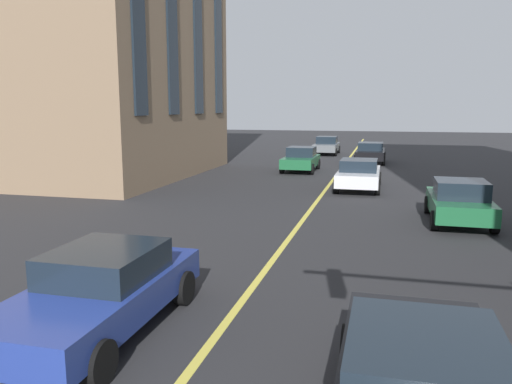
{
  "coord_description": "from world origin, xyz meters",
  "views": [
    {
      "loc": [
        -0.08,
        -2.55,
        3.67
      ],
      "look_at": [
        11.59,
        0.46,
        1.64
      ],
      "focal_mm": 35.39,
      "sensor_mm": 36.0,
      "label": 1
    }
  ],
  "objects_px": {
    "car_white_oncoming": "(359,174)",
    "car_grey_trailing": "(327,145)",
    "car_black_mid": "(370,152)",
    "car_green_far": "(459,201)",
    "car_green_parked_a": "(301,159)",
    "car_blue_parked_b": "(101,290)"
  },
  "relations": [
    {
      "from": "car_grey_trailing",
      "to": "car_green_far",
      "type": "height_order",
      "value": "same"
    },
    {
      "from": "car_blue_parked_b",
      "to": "car_black_mid",
      "type": "bearing_deg",
      "value": -7.22
    },
    {
      "from": "car_grey_trailing",
      "to": "car_green_parked_a",
      "type": "relative_size",
      "value": 1.0
    },
    {
      "from": "car_white_oncoming",
      "to": "car_grey_trailing",
      "type": "bearing_deg",
      "value": 11.39
    },
    {
      "from": "car_blue_parked_b",
      "to": "car_white_oncoming",
      "type": "bearing_deg",
      "value": -11.71
    },
    {
      "from": "car_blue_parked_b",
      "to": "car_black_mid",
      "type": "height_order",
      "value": "same"
    },
    {
      "from": "car_white_oncoming",
      "to": "car_green_parked_a",
      "type": "bearing_deg",
      "value": 31.75
    },
    {
      "from": "car_green_far",
      "to": "car_black_mid",
      "type": "bearing_deg",
      "value": 10.81
    },
    {
      "from": "car_blue_parked_b",
      "to": "car_green_far",
      "type": "bearing_deg",
      "value": -34.35
    },
    {
      "from": "car_green_far",
      "to": "car_blue_parked_b",
      "type": "bearing_deg",
      "value": 145.65
    },
    {
      "from": "car_white_oncoming",
      "to": "car_green_parked_a",
      "type": "distance_m",
      "value": 6.85
    },
    {
      "from": "car_blue_parked_b",
      "to": "car_green_far",
      "type": "xyz_separation_m",
      "value": [
        9.93,
        -6.79,
        -0.0
      ]
    },
    {
      "from": "car_grey_trailing",
      "to": "car_blue_parked_b",
      "type": "bearing_deg",
      "value": -179.86
    },
    {
      "from": "car_white_oncoming",
      "to": "car_black_mid",
      "type": "distance_m",
      "value": 11.37
    },
    {
      "from": "car_green_parked_a",
      "to": "car_green_far",
      "type": "bearing_deg",
      "value": -149.15
    },
    {
      "from": "car_green_far",
      "to": "car_black_mid",
      "type": "distance_m",
      "value": 17.73
    },
    {
      "from": "car_green_parked_a",
      "to": "car_black_mid",
      "type": "distance_m",
      "value": 6.7
    },
    {
      "from": "car_grey_trailing",
      "to": "car_green_far",
      "type": "distance_m",
      "value": 23.87
    },
    {
      "from": "car_grey_trailing",
      "to": "car_green_far",
      "type": "relative_size",
      "value": 1.0
    },
    {
      "from": "car_black_mid",
      "to": "car_green_far",
      "type": "bearing_deg",
      "value": -169.19
    },
    {
      "from": "car_white_oncoming",
      "to": "car_green_parked_a",
      "type": "relative_size",
      "value": 1.13
    },
    {
      "from": "car_green_parked_a",
      "to": "car_green_far",
      "type": "distance_m",
      "value": 13.81
    }
  ]
}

